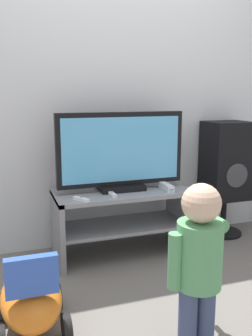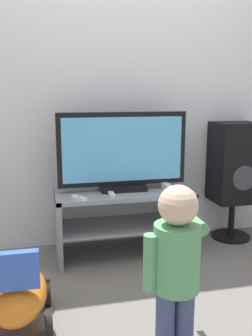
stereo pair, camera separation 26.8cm
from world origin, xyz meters
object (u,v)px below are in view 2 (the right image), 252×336
object	(u,v)px
remote_primary	(79,198)
remote_secondary	(111,194)
game_console	(168,188)
child	(176,258)
television	(123,152)
ride_on_toy	(17,293)
speaker_tower	(235,165)

from	to	relation	value
remote_primary	remote_secondary	bearing A→B (deg)	13.41
game_console	child	bearing A→B (deg)	-107.46
television	ride_on_toy	size ratio (longest dim) A/B	1.72
remote_secondary	speaker_tower	distance (m)	1.11
game_console	remote_secondary	size ratio (longest dim) A/B	1.35
television	child	world-z (taller)	television
speaker_tower	remote_primary	bearing A→B (deg)	-168.37
television	speaker_tower	distance (m)	0.98
game_console	child	world-z (taller)	child
speaker_tower	ride_on_toy	bearing A→B (deg)	-153.13
game_console	ride_on_toy	world-z (taller)	game_console
television	remote_secondary	distance (m)	0.33
remote_primary	ride_on_toy	xyz separation A→B (m)	(-0.40, -0.60, -0.33)
remote_secondary	ride_on_toy	world-z (taller)	remote_secondary
remote_primary	speaker_tower	bearing A→B (deg)	11.63
remote_secondary	speaker_tower	size ratio (longest dim) A/B	0.13
game_console	speaker_tower	size ratio (longest dim) A/B	0.18
child	ride_on_toy	xyz separation A→B (m)	(-0.73, 0.40, -0.31)
remote_secondary	child	world-z (taller)	child
remote_primary	speaker_tower	distance (m)	1.35
child	speaker_tower	size ratio (longest dim) A/B	0.84
game_console	speaker_tower	world-z (taller)	speaker_tower
child	speaker_tower	distance (m)	1.61
television	remote_secondary	world-z (taller)	television
speaker_tower	ride_on_toy	xyz separation A→B (m)	(-1.71, -0.87, -0.45)
television	remote_secondary	bearing A→B (deg)	-130.32
game_console	ride_on_toy	xyz separation A→B (m)	(-1.07, -0.68, -0.34)
remote_secondary	television	bearing A→B (deg)	49.68
remote_secondary	child	bearing A→B (deg)	-84.74
remote_primary	ride_on_toy	world-z (taller)	remote_primary
remote_secondary	speaker_tower	bearing A→B (deg)	11.24
television	speaker_tower	bearing A→B (deg)	4.82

